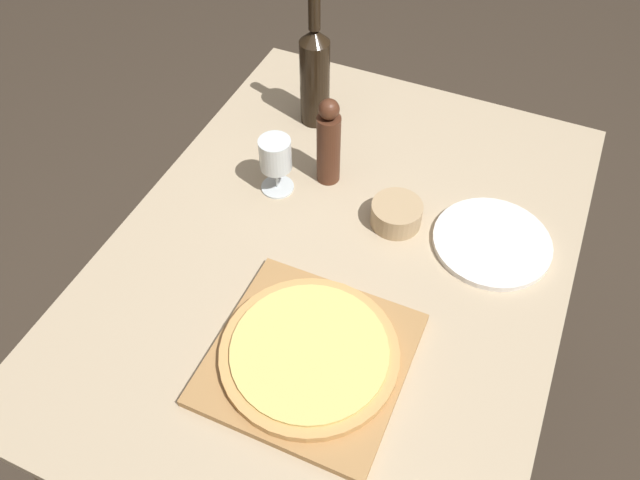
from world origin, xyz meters
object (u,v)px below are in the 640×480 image
object	(u,v)px
wine_bottle	(315,74)
small_bowl	(396,214)
pizza	(309,353)
wine_glass	(275,157)
pepper_mill	(329,143)

from	to	relation	value
wine_bottle	small_bowl	size ratio (longest dim) A/B	3.04
pizza	wine_glass	distance (m)	0.47
pizza	wine_glass	bearing A→B (deg)	123.62
pepper_mill	small_bowl	xyz separation A→B (m)	(0.19, -0.07, -0.08)
wine_bottle	pepper_mill	bearing A→B (deg)	-57.92
pizza	pepper_mill	xyz separation A→B (m)	(-0.16, 0.46, 0.08)
wine_glass	small_bowl	xyz separation A→B (m)	(0.29, 0.01, -0.07)
wine_bottle	pepper_mill	world-z (taller)	wine_bottle
wine_bottle	pepper_mill	size ratio (longest dim) A/B	1.53
pepper_mill	small_bowl	world-z (taller)	pepper_mill
small_bowl	pepper_mill	bearing A→B (deg)	160.10
pepper_mill	small_bowl	bearing A→B (deg)	-19.90
pepper_mill	wine_glass	size ratio (longest dim) A/B	1.58
pepper_mill	pizza	bearing A→B (deg)	-70.82
wine_bottle	small_bowl	xyz separation A→B (m)	(0.31, -0.25, -0.11)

